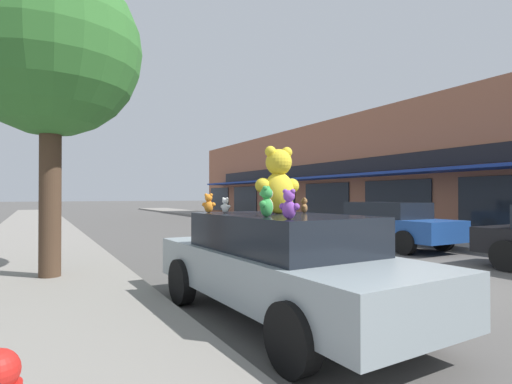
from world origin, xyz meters
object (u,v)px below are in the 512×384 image
object	(u,v)px
teddy_bear_brown	(304,205)
street_tree	(51,50)
plush_art_car	(280,263)
teddy_bear_orange	(209,203)
teddy_bear_white	(225,206)
teddy_bear_cream	(267,202)
teddy_bear_giant	(278,181)
teddy_bear_purple	(289,205)
parked_car_far_center	(387,223)
teddy_bear_green	(266,202)

from	to	relation	value
teddy_bear_brown	street_tree	bearing A→B (deg)	-101.15
plush_art_car	teddy_bear_orange	world-z (taller)	teddy_bear_orange
plush_art_car	teddy_bear_white	bearing A→B (deg)	119.07
street_tree	teddy_bear_cream	bearing A→B (deg)	-59.98
street_tree	plush_art_car	bearing A→B (deg)	-55.76
teddy_bear_giant	teddy_bear_brown	xyz separation A→B (m)	(0.49, 0.06, -0.35)
teddy_bear_orange	teddy_bear_white	bearing A→B (deg)	151.21
teddy_bear_purple	teddy_bear_brown	distance (m)	1.65
teddy_bear_purple	parked_car_far_center	bearing A→B (deg)	-84.71
teddy_bear_purple	teddy_bear_brown	bearing A→B (deg)	-73.08
teddy_bear_cream	parked_car_far_center	world-z (taller)	teddy_bear_cream
teddy_bear_giant	teddy_bear_brown	bearing A→B (deg)	-171.02
street_tree	teddy_bear_purple	bearing A→B (deg)	-66.12
teddy_bear_white	teddy_bear_brown	bearing A→B (deg)	-146.40
plush_art_car	teddy_bear_giant	xyz separation A→B (m)	(0.10, 0.21, 1.10)
plush_art_car	teddy_bear_brown	xyz separation A→B (m)	(0.59, 0.27, 0.76)
plush_art_car	teddy_bear_purple	world-z (taller)	teddy_bear_purple
parked_car_far_center	street_tree	distance (m)	10.43
teddy_bear_brown	teddy_bear_orange	distance (m)	1.43
teddy_bear_giant	teddy_bear_green	distance (m)	0.92
teddy_bear_cream	street_tree	distance (m)	5.48
plush_art_car	teddy_bear_brown	distance (m)	1.00
teddy_bear_orange	street_tree	distance (m)	4.52
plush_art_car	teddy_bear_purple	distance (m)	1.35
teddy_bear_cream	street_tree	bearing A→B (deg)	-123.41
plush_art_car	teddy_bear_orange	xyz separation A→B (m)	(-0.60, 1.06, 0.79)
teddy_bear_cream	teddy_bear_white	bearing A→B (deg)	-143.62
teddy_bear_giant	parked_car_far_center	world-z (taller)	teddy_bear_giant
teddy_bear_brown	parked_car_far_center	distance (m)	7.91
teddy_bear_brown	teddy_bear_orange	size ratio (longest dim) A/B	0.79
teddy_bear_white	teddy_bear_brown	distance (m)	1.16
parked_car_far_center	street_tree	bearing A→B (deg)	-175.08
plush_art_car	teddy_bear_giant	size ratio (longest dim) A/B	4.93
teddy_bear_orange	parked_car_far_center	xyz separation A→B (m)	(7.69, 3.67, -0.78)
teddy_bear_brown	parked_car_far_center	world-z (taller)	teddy_bear_brown
plush_art_car	street_tree	xyz separation A→B (m)	(-2.65, 3.89, 3.66)
teddy_bear_orange	teddy_bear_cream	world-z (taller)	teddy_bear_cream
plush_art_car	parked_car_far_center	distance (m)	8.52
teddy_bear_orange	teddy_bear_cream	size ratio (longest dim) A/B	0.79
teddy_bear_green	parked_car_far_center	xyz separation A→B (m)	(7.57, 5.18, -0.81)
teddy_bear_orange	street_tree	world-z (taller)	street_tree
teddy_bear_brown	teddy_bear_purple	bearing A→B (deg)	-4.45
teddy_bear_purple	street_tree	distance (m)	6.03
parked_car_far_center	teddy_bear_brown	bearing A→B (deg)	-145.52
teddy_bear_white	parked_car_far_center	size ratio (longest dim) A/B	0.05
teddy_bear_brown	teddy_bear_cream	bearing A→B (deg)	-26.82
teddy_bear_giant	teddy_bear_purple	world-z (taller)	teddy_bear_giant
teddy_bear_green	teddy_bear_brown	bearing A→B (deg)	173.52
plush_art_car	teddy_bear_cream	world-z (taller)	teddy_bear_cream
plush_art_car	teddy_bear_cream	xyz separation A→B (m)	(-0.30, -0.17, 0.83)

